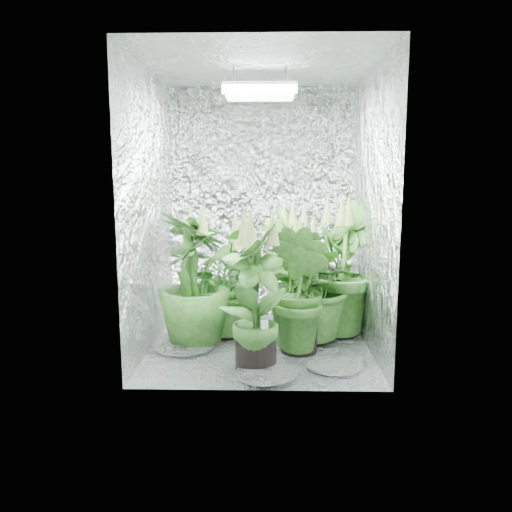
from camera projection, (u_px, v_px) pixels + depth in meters
The scene contains 13 objects.
ground at pixel (260, 345), 3.73m from camera, with size 1.60×1.60×0.00m, color white.
walls at pixel (260, 211), 3.57m from camera, with size 1.62×1.62×2.00m.
ceiling at pixel (260, 65), 3.41m from camera, with size 1.60×1.60×0.01m, color white.
grow_lamp at pixel (260, 92), 3.44m from camera, with size 0.50×0.30×0.22m.
plant_a at pixel (225, 279), 3.89m from camera, with size 0.98×0.98×0.97m.
plant_b at pixel (291, 266), 4.24m from camera, with size 0.72×0.72×1.06m.
plant_c at pixel (342, 270), 3.91m from camera, with size 0.57×0.57×1.12m.
plant_d at pixel (194, 280), 3.66m from camera, with size 0.77×0.77×1.06m.
plant_e at pixel (311, 285), 3.73m from camera, with size 0.98×0.98×0.94m.
plant_f at pixel (256, 296), 3.20m from camera, with size 0.66×0.66×1.06m.
plant_g at pixel (300, 290), 3.53m from camera, with size 0.69×0.69×0.99m.
circulation_fan at pixel (337, 318), 3.92m from camera, with size 0.17×0.30×0.35m.
plant_label at pixel (265, 326), 3.20m from camera, with size 0.05×0.01×0.07m, color white.
Camera 1 is at (0.06, -3.58, 1.26)m, focal length 35.00 mm.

